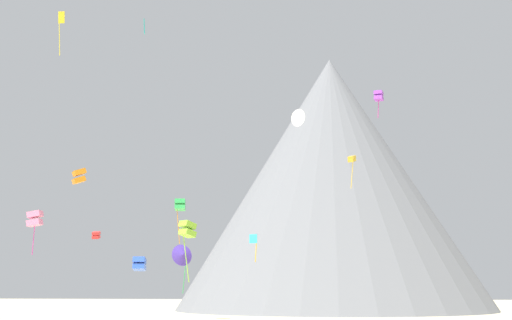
# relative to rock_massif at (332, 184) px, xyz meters

# --- Properties ---
(rock_massif) EXTENTS (80.63, 80.63, 47.09)m
(rock_massif) POSITION_rel_rock_massif_xyz_m (0.00, 0.00, 0.00)
(rock_massif) COLOR slate
(rock_massif) RESTS_ON ground_plane
(kite_lime_low) EXTENTS (1.74, 1.76, 5.67)m
(kite_lime_low) POSITION_rel_rock_massif_xyz_m (-12.29, -66.94, -13.66)
(kite_lime_low) COLOR #8CD133
(kite_indigo_low) EXTENTS (2.39, 2.10, 5.41)m
(kite_indigo_low) POSITION_rel_rock_massif_xyz_m (-15.63, -54.40, -15.45)
(kite_indigo_low) COLOR #5138B2
(kite_yellow_high) EXTENTS (0.84, 0.33, 5.56)m
(kite_yellow_high) POSITION_rel_rock_massif_xyz_m (-31.25, -53.92, 12.36)
(kite_yellow_high) COLOR yellow
(kite_cyan_low) EXTENTS (0.71, 0.24, 2.42)m
(kite_cyan_low) POSITION_rel_rock_massif_xyz_m (-5.70, -69.87, -15.03)
(kite_cyan_low) COLOR #33BCDB
(kite_pink_low) EXTENTS (1.60, 1.52, 4.84)m
(kite_pink_low) POSITION_rel_rock_massif_xyz_m (-31.35, -57.92, -11.58)
(kite_pink_low) COLOR pink
(kite_red_low) EXTENTS (0.84, 0.90, 1.01)m
(kite_red_low) POSITION_rel_rock_massif_xyz_m (-27.48, -49.23, -12.78)
(kite_red_low) COLOR red
(kite_violet_mid) EXTENTS (1.18, 1.21, 3.19)m
(kite_violet_mid) POSITION_rel_rock_massif_xyz_m (6.40, -51.15, 2.80)
(kite_violet_mid) COLOR purple
(kite_gold_mid) EXTENTS (1.00, 1.03, 3.84)m
(kite_gold_mid) POSITION_rel_rock_massif_xyz_m (3.16, -51.06, -4.60)
(kite_gold_mid) COLOR gold
(kite_white_mid) EXTENTS (1.94, 1.50, 2.17)m
(kite_white_mid) POSITION_rel_rock_massif_xyz_m (-3.09, -47.30, 1.41)
(kite_white_mid) COLOR white
(kite_green_mid) EXTENTS (1.57, 1.64, 5.86)m
(kite_green_mid) POSITION_rel_rock_massif_xyz_m (-19.30, -40.57, -8.31)
(kite_green_mid) COLOR green
(kite_blue_low) EXTENTS (1.40, 1.48, 1.51)m
(kite_blue_low) POSITION_rel_rock_massif_xyz_m (-19.47, -57.90, -16.49)
(kite_blue_low) COLOR blue
(kite_teal_high) EXTENTS (0.22, 0.68, 1.55)m
(kite_teal_high) POSITION_rel_rock_massif_xyz_m (-17.53, -65.11, 7.12)
(kite_teal_high) COLOR teal
(kite_orange_mid) EXTENTS (1.84, 1.81, 1.82)m
(kite_orange_mid) POSITION_rel_rock_massif_xyz_m (-26.71, -57.48, -6.91)
(kite_orange_mid) COLOR orange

